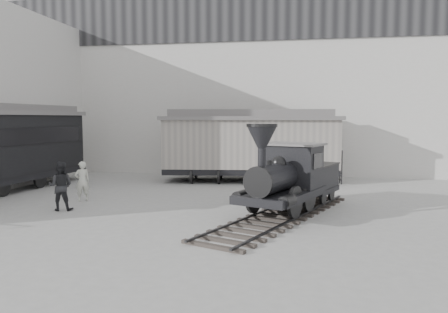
% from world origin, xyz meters
% --- Properties ---
extents(ground, '(90.00, 90.00, 0.00)m').
position_xyz_m(ground, '(0.00, 0.00, 0.00)').
color(ground, '#9E9E9B').
extents(north_wall, '(34.00, 2.51, 11.00)m').
position_xyz_m(north_wall, '(0.00, 14.98, 5.55)').
color(north_wall, silver).
rests_on(north_wall, ground).
extents(locomotive, '(5.22, 9.10, 3.19)m').
position_xyz_m(locomotive, '(2.41, 3.41, 1.18)').
color(locomotive, '#413B37').
rests_on(locomotive, ground).
extents(boxcar, '(9.89, 4.11, 3.94)m').
position_xyz_m(boxcar, '(0.12, 11.33, 2.06)').
color(boxcar, black).
rests_on(boxcar, ground).
extents(visitor_a, '(0.72, 0.69, 1.67)m').
position_xyz_m(visitor_a, '(-6.13, 4.41, 0.83)').
color(visitor_a, silver).
rests_on(visitor_a, ground).
extents(visitor_b, '(1.02, 0.87, 1.84)m').
position_xyz_m(visitor_b, '(-6.01, 2.54, 0.92)').
color(visitor_b, '#26272A').
rests_on(visitor_b, ground).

